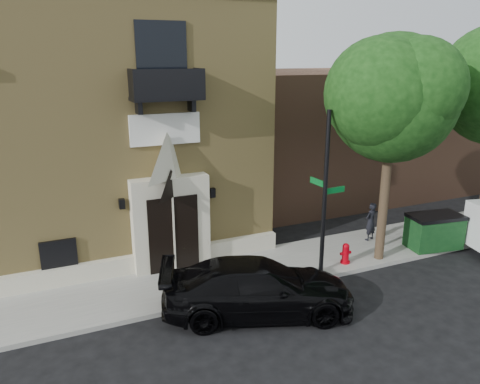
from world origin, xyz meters
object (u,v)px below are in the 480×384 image
at_px(dumpster, 434,231).
at_px(fire_hydrant, 346,253).
at_px(black_sedan, 258,288).
at_px(street_sign, 325,194).
at_px(pedestrian_near, 371,222).

bearing_deg(dumpster, fire_hydrant, -174.03).
distance_m(black_sedan, fire_hydrant, 4.43).
bearing_deg(dumpster, street_sign, -171.09).
relative_size(fire_hydrant, dumpster, 0.34).
relative_size(dumpster, pedestrian_near, 1.40).
distance_m(black_sedan, pedestrian_near, 6.94).
bearing_deg(fire_hydrant, street_sign, -169.75).
bearing_deg(dumpster, black_sedan, -161.98).
bearing_deg(black_sedan, dumpster, -62.10).
distance_m(fire_hydrant, pedestrian_near, 2.59).
xyz_separation_m(black_sedan, dumpster, (8.04, 1.33, 0.01)).
distance_m(fire_hydrant, dumpster, 3.91).
bearing_deg(fire_hydrant, dumpster, -2.65).
bearing_deg(street_sign, fire_hydrant, 6.17).
xyz_separation_m(black_sedan, fire_hydrant, (4.15, 1.51, -0.29)).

